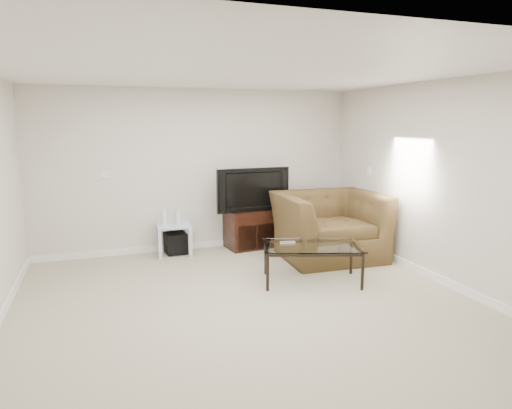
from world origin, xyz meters
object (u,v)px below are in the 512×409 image
object	(u,v)px
side_table	(174,239)
recliner	(329,215)
television	(251,189)
coffee_table	(312,264)
tv_stand	(250,228)
subwoofer	(176,243)

from	to	relation	value
side_table	recliner	bearing A→B (deg)	-22.51
television	coffee_table	xyz separation A→B (m)	(0.22, -1.77, -0.72)
side_table	recliner	size ratio (longest dim) A/B	0.34
tv_stand	recliner	world-z (taller)	recliner
television	subwoofer	xyz separation A→B (m)	(-1.20, 0.05, -0.79)
tv_stand	coffee_table	distance (m)	1.82
recliner	coffee_table	size ratio (longest dim) A/B	1.21
side_table	coffee_table	world-z (taller)	same
subwoofer	recliner	xyz separation A→B (m)	(2.13, -0.92, 0.48)
side_table	recliner	world-z (taller)	recliner
television	recliner	distance (m)	1.31
subwoofer	coffee_table	bearing A→B (deg)	-52.14
tv_stand	side_table	distance (m)	1.23
tv_stand	subwoofer	bearing A→B (deg)	172.59
subwoofer	television	bearing A→B (deg)	-2.35
side_table	coffee_table	size ratio (longest dim) A/B	0.41
tv_stand	side_table	size ratio (longest dim) A/B	1.49
tv_stand	coffee_table	world-z (taller)	tv_stand
side_table	recliner	xyz separation A→B (m)	(2.16, -0.90, 0.41)
side_table	subwoofer	xyz separation A→B (m)	(0.03, 0.02, -0.07)
side_table	coffee_table	xyz separation A→B (m)	(1.45, -1.80, 0.00)
subwoofer	coffee_table	world-z (taller)	coffee_table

